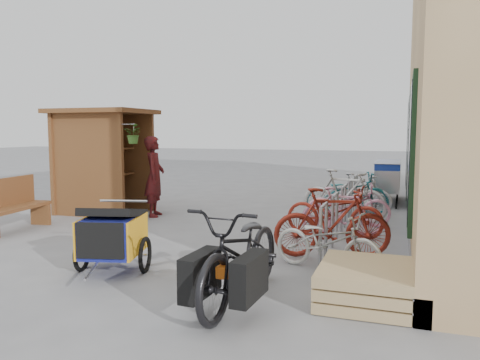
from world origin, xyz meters
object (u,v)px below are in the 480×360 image
(bike_7, at_px, (359,194))
(bike_5, at_px, (344,195))
(child_trailer, at_px, (113,233))
(bike_3, at_px, (342,212))
(pallet_stack, at_px, (365,283))
(bike_1, at_px, (332,223))
(person_kiosk, at_px, (154,176))
(bike_2, at_px, (334,211))
(kiosk, at_px, (100,146))
(cargo_bike, at_px, (242,254))
(bench, at_px, (12,204))
(bike_4, at_px, (348,204))
(bike_6, at_px, (347,194))
(shopping_carts, at_px, (388,178))
(bike_0, at_px, (327,241))

(bike_7, bearing_deg, bike_5, -176.10)
(child_trailer, bearing_deg, bike_3, 36.01)
(pallet_stack, xyz_separation_m, bike_1, (-0.62, 1.74, 0.32))
(person_kiosk, xyz_separation_m, bike_5, (4.07, 0.80, -0.35))
(bike_2, relative_size, bike_7, 1.13)
(kiosk, bearing_deg, bike_2, -7.22)
(kiosk, relative_size, cargo_bike, 1.14)
(bike_5, bearing_deg, pallet_stack, -158.33)
(bench, distance_m, bike_4, 6.57)
(bench, bearing_deg, bike_6, 25.64)
(cargo_bike, bearing_deg, bike_5, 87.72)
(shopping_carts, bearing_deg, bike_3, -98.36)
(bench, height_order, bike_5, bike_5)
(bike_0, bearing_deg, child_trailer, 126.58)
(child_trailer, xyz_separation_m, bike_1, (2.72, 1.69, 0.01))
(child_trailer, relative_size, bike_5, 0.90)
(kiosk, bearing_deg, pallet_stack, -31.66)
(bike_2, bearing_deg, bike_7, 1.03)
(pallet_stack, distance_m, bike_0, 1.20)
(child_trailer, bearing_deg, bench, 140.00)
(shopping_carts, height_order, person_kiosk, person_kiosk)
(cargo_bike, relative_size, bike_3, 1.48)
(pallet_stack, bearing_deg, bike_7, 95.74)
(shopping_carts, distance_m, bike_2, 4.73)
(bike_5, distance_m, bike_6, 0.71)
(bike_6, bearing_deg, person_kiosk, 94.61)
(bike_0, height_order, bike_4, bike_4)
(kiosk, xyz_separation_m, bike_6, (5.46, 1.55, -1.06))
(bike_6, distance_m, bike_7, 0.41)
(bike_1, height_order, bike_7, bike_1)
(kiosk, distance_m, child_trailer, 4.93)
(shopping_carts, xyz_separation_m, bike_0, (-0.59, -6.81, -0.25))
(cargo_bike, xyz_separation_m, person_kiosk, (-3.59, 4.41, 0.34))
(person_kiosk, distance_m, bike_4, 4.26)
(bench, distance_m, bike_6, 6.98)
(bench, bearing_deg, shopping_carts, 35.73)
(shopping_carts, distance_m, bike_7, 2.17)
(child_trailer, distance_m, bike_1, 3.20)
(kiosk, relative_size, bench, 1.51)
(pallet_stack, distance_m, bike_5, 4.79)
(cargo_bike, height_order, bike_1, cargo_bike)
(bench, distance_m, shopping_carts, 9.11)
(bike_4, relative_size, bike_5, 0.90)
(person_kiosk, distance_m, bike_3, 4.28)
(bike_3, relative_size, bike_6, 0.79)
(bike_7, bearing_deg, pallet_stack, -158.39)
(kiosk, bearing_deg, bike_1, -20.63)
(child_trailer, bearing_deg, bike_0, 4.93)
(cargo_bike, height_order, bike_0, cargo_bike)
(pallet_stack, distance_m, person_kiosk, 6.29)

